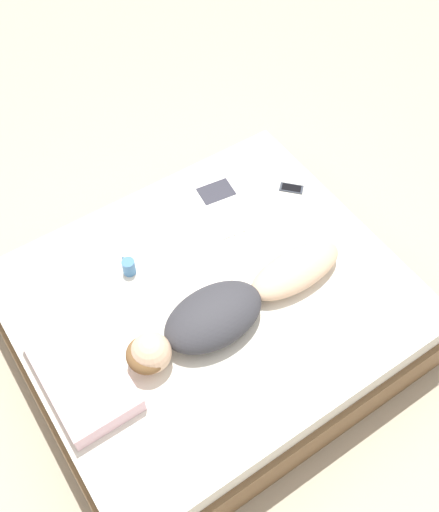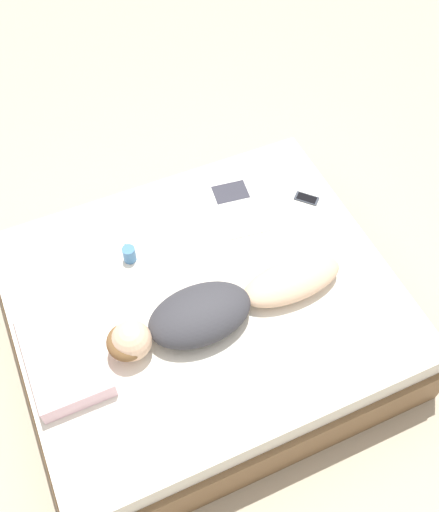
{
  "view_description": "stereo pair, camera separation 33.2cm",
  "coord_description": "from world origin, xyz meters",
  "px_view_note": "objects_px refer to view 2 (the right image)",
  "views": [
    {
      "loc": [
        -1.45,
        0.92,
        3.25
      ],
      "look_at": [
        0.15,
        -0.16,
        0.55
      ],
      "focal_mm": 42.0,
      "sensor_mm": 36.0,
      "label": 1
    },
    {
      "loc": [
        -1.61,
        0.63,
        3.25
      ],
      "look_at": [
        0.15,
        -0.16,
        0.55
      ],
      "focal_mm": 42.0,
      "sensor_mm": 36.0,
      "label": 2
    }
  ],
  "objects_px": {
    "coffee_mug": "(129,254)",
    "cell_phone": "(307,198)",
    "open_magazine": "(236,206)",
    "person": "(215,309)"
  },
  "relations": [
    {
      "from": "open_magazine",
      "to": "coffee_mug",
      "type": "bearing_deg",
      "value": 106.4
    },
    {
      "from": "coffee_mug",
      "to": "cell_phone",
      "type": "distance_m",
      "value": 1.13
    },
    {
      "from": "coffee_mug",
      "to": "cell_phone",
      "type": "bearing_deg",
      "value": -90.65
    },
    {
      "from": "open_magazine",
      "to": "cell_phone",
      "type": "distance_m",
      "value": 0.43
    },
    {
      "from": "coffee_mug",
      "to": "cell_phone",
      "type": "relative_size",
      "value": 0.73
    },
    {
      "from": "person",
      "to": "open_magazine",
      "type": "relative_size",
      "value": 2.65
    },
    {
      "from": "open_magazine",
      "to": "coffee_mug",
      "type": "xyz_separation_m",
      "value": [
        -0.11,
        0.71,
        0.05
      ]
    },
    {
      "from": "person",
      "to": "cell_phone",
      "type": "xyz_separation_m",
      "value": [
        0.53,
        -0.84,
        -0.08
      ]
    },
    {
      "from": "person",
      "to": "coffee_mug",
      "type": "distance_m",
      "value": 0.61
    },
    {
      "from": "person",
      "to": "coffee_mug",
      "type": "relative_size",
      "value": 11.97
    }
  ]
}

